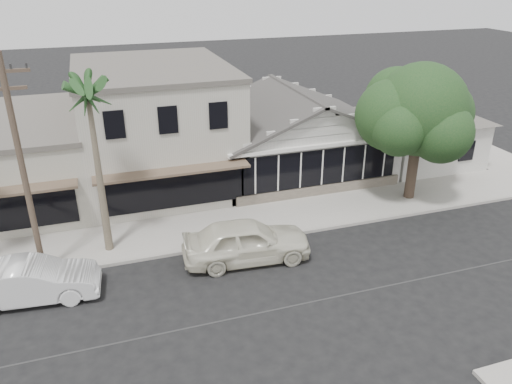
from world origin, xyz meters
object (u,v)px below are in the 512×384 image
object	(u,v)px
utility_pole	(22,166)
car_0	(247,241)
shade_tree	(417,111)
car_1	(32,281)

from	to	relation	value
utility_pole	car_0	size ratio (longest dim) A/B	1.65
utility_pole	car_0	bearing A→B (deg)	-10.71
utility_pole	shade_tree	xyz separation A→B (m)	(18.38, 1.71, 0.05)
car_0	car_1	xyz separation A→B (m)	(-8.50, -0.13, -0.12)
utility_pole	shade_tree	bearing A→B (deg)	5.31
utility_pole	car_0	xyz separation A→B (m)	(8.27, -1.56, -3.86)
utility_pole	car_1	size ratio (longest dim) A/B	1.84
shade_tree	utility_pole	bearing A→B (deg)	-174.69
car_0	shade_tree	size ratio (longest dim) A/B	0.74
car_1	utility_pole	bearing A→B (deg)	-2.35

